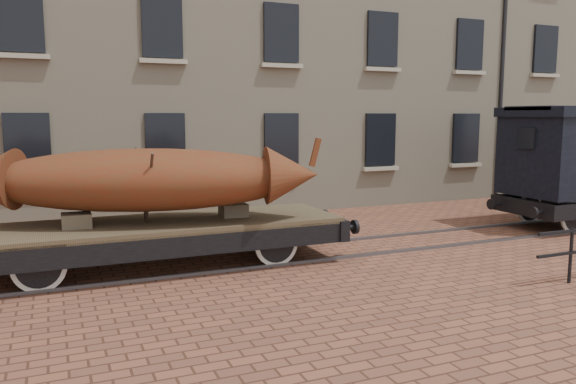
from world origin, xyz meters
name	(u,v)px	position (x,y,z in m)	size (l,w,h in m)	color
ground	(325,251)	(0.00, 0.00, 0.00)	(90.00, 90.00, 0.00)	brown
warehouse_cream	(280,11)	(3.00, 9.99, 7.00)	(40.00, 10.19, 14.00)	beige
rail_track	(325,250)	(0.00, 0.00, 0.03)	(30.00, 1.52, 0.06)	#59595E
flatcar_wagon	(160,231)	(-3.59, 0.00, 0.75)	(7.96, 2.16, 1.20)	brown
iron_boat	(145,179)	(-3.84, 0.00, 1.77)	(6.77, 3.31, 1.62)	maroon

